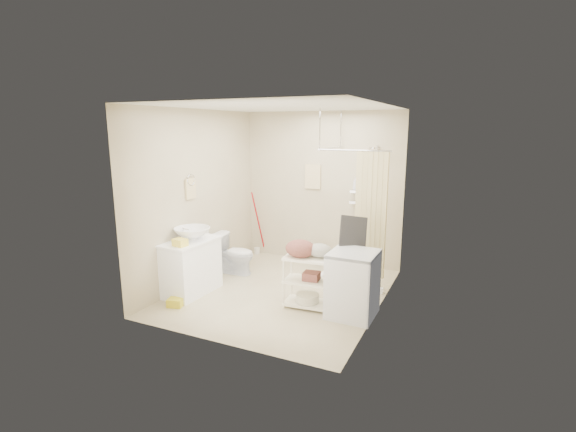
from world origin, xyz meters
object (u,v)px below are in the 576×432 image
washing_machine (353,284)px  laundry_rack (308,277)px  vanity (191,267)px  toilet (235,253)px

washing_machine → laundry_rack: (-0.61, -0.00, -0.00)m
washing_machine → vanity: bearing=-173.2°
vanity → washing_machine: size_ratio=1.06×
washing_machine → laundry_rack: size_ratio=1.01×
toilet → vanity: bearing=170.1°
vanity → washing_machine: bearing=9.0°
toilet → laundry_rack: bearing=-117.6°
toilet → washing_machine: washing_machine is taller
toilet → washing_machine: size_ratio=0.79×
toilet → washing_machine: (2.18, -0.72, 0.09)m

